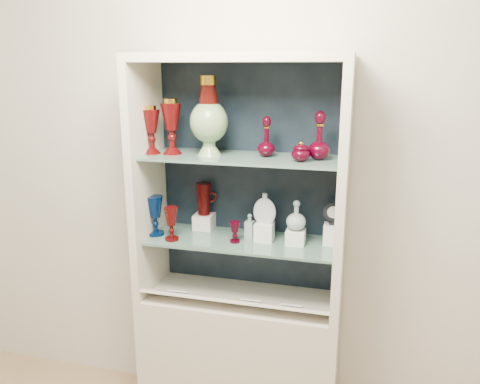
% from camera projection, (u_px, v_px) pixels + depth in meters
% --- Properties ---
extents(wall_back, '(3.50, 0.02, 2.80)m').
position_uv_depth(wall_back, '(251.00, 163.00, 2.42)').
color(wall_back, beige).
rests_on(wall_back, ground).
extents(cabinet_base, '(1.00, 0.40, 0.75)m').
position_uv_depth(cabinet_base, '(240.00, 360.00, 2.48)').
color(cabinet_base, beige).
rests_on(cabinet_base, ground).
extents(cabinet_back_panel, '(0.98, 0.02, 1.15)m').
position_uv_depth(cabinet_back_panel, '(249.00, 178.00, 2.41)').
color(cabinet_back_panel, black).
rests_on(cabinet_back_panel, cabinet_base).
extents(cabinet_side_left, '(0.04, 0.40, 1.15)m').
position_uv_depth(cabinet_side_left, '(148.00, 181.00, 2.35)').
color(cabinet_side_left, beige).
rests_on(cabinet_side_left, cabinet_base).
extents(cabinet_side_right, '(0.04, 0.40, 1.15)m').
position_uv_depth(cabinet_side_right, '(342.00, 193.00, 2.12)').
color(cabinet_side_right, beige).
rests_on(cabinet_side_right, cabinet_base).
extents(cabinet_top_cap, '(1.00, 0.40, 0.04)m').
position_uv_depth(cabinet_top_cap, '(240.00, 58.00, 2.08)').
color(cabinet_top_cap, beige).
rests_on(cabinet_top_cap, cabinet_side_left).
extents(shelf_lower, '(0.92, 0.34, 0.01)m').
position_uv_depth(shelf_lower, '(241.00, 241.00, 2.33)').
color(shelf_lower, slate).
rests_on(shelf_lower, cabinet_side_left).
extents(shelf_upper, '(0.92, 0.34, 0.01)m').
position_uv_depth(shelf_upper, '(241.00, 158.00, 2.22)').
color(shelf_upper, slate).
rests_on(shelf_upper, cabinet_side_left).
extents(label_ledge, '(0.92, 0.17, 0.09)m').
position_uv_depth(label_ledge, '(234.00, 301.00, 2.27)').
color(label_ledge, beige).
rests_on(label_ledge, cabinet_base).
extents(label_card_0, '(0.10, 0.06, 0.03)m').
position_uv_depth(label_card_0, '(179.00, 291.00, 2.34)').
color(label_card_0, white).
rests_on(label_card_0, label_ledge).
extents(label_card_1, '(0.10, 0.06, 0.03)m').
position_uv_depth(label_card_1, '(252.00, 300.00, 2.25)').
color(label_card_1, white).
rests_on(label_card_1, label_ledge).
extents(label_card_2, '(0.10, 0.06, 0.03)m').
position_uv_depth(label_card_2, '(292.00, 305.00, 2.20)').
color(label_card_2, white).
rests_on(label_card_2, label_ledge).
extents(pedestal_lamp_left, '(0.11, 0.11, 0.23)m').
position_uv_depth(pedestal_lamp_left, '(151.00, 130.00, 2.26)').
color(pedestal_lamp_left, '#4C0808').
rests_on(pedestal_lamp_left, shelf_upper).
extents(pedestal_lamp_right, '(0.11, 0.11, 0.27)m').
position_uv_depth(pedestal_lamp_right, '(172.00, 127.00, 2.25)').
color(pedestal_lamp_right, '#4C0808').
rests_on(pedestal_lamp_right, shelf_upper).
extents(enamel_urn, '(0.21, 0.21, 0.37)m').
position_uv_depth(enamel_urn, '(209.00, 116.00, 2.20)').
color(enamel_urn, '#114F31').
rests_on(enamel_urn, shelf_upper).
extents(ruby_decanter_a, '(0.11, 0.11, 0.21)m').
position_uv_depth(ruby_decanter_a, '(267.00, 134.00, 2.18)').
color(ruby_decanter_a, '#3F0011').
rests_on(ruby_decanter_a, shelf_upper).
extents(ruby_decanter_b, '(0.10, 0.10, 0.24)m').
position_uv_depth(ruby_decanter_b, '(320.00, 134.00, 2.10)').
color(ruby_decanter_b, '#3F0011').
rests_on(ruby_decanter_b, shelf_upper).
extents(lidded_bowl, '(0.10, 0.10, 0.09)m').
position_uv_depth(lidded_bowl, '(301.00, 151.00, 2.08)').
color(lidded_bowl, '#3F0011').
rests_on(lidded_bowl, shelf_upper).
extents(cobalt_goblet, '(0.09, 0.09, 0.20)m').
position_uv_depth(cobalt_goblet, '(155.00, 216.00, 2.37)').
color(cobalt_goblet, '#001541').
rests_on(cobalt_goblet, shelf_lower).
extents(ruby_goblet_tall, '(0.08, 0.08, 0.17)m').
position_uv_depth(ruby_goblet_tall, '(171.00, 224.00, 2.30)').
color(ruby_goblet_tall, '#4C0808').
rests_on(ruby_goblet_tall, shelf_lower).
extents(ruby_goblet_small, '(0.06, 0.06, 0.10)m').
position_uv_depth(ruby_goblet_small, '(235.00, 232.00, 2.28)').
color(ruby_goblet_small, '#3F0011').
rests_on(ruby_goblet_small, shelf_lower).
extents(riser_ruby_pitcher, '(0.10, 0.10, 0.08)m').
position_uv_depth(riser_ruby_pitcher, '(204.00, 221.00, 2.47)').
color(riser_ruby_pitcher, silver).
rests_on(riser_ruby_pitcher, shelf_lower).
extents(ruby_pitcher, '(0.15, 0.13, 0.17)m').
position_uv_depth(ruby_pitcher, '(204.00, 199.00, 2.44)').
color(ruby_pitcher, '#4C0808').
rests_on(ruby_pitcher, riser_ruby_pitcher).
extents(clear_square_bottle, '(0.05, 0.05, 0.12)m').
position_uv_depth(clear_square_bottle, '(250.00, 226.00, 2.34)').
color(clear_square_bottle, '#94A8AC').
rests_on(clear_square_bottle, shelf_lower).
extents(riser_flat_flask, '(0.09, 0.09, 0.09)m').
position_uv_depth(riser_flat_flask, '(264.00, 232.00, 2.30)').
color(riser_flat_flask, silver).
rests_on(riser_flat_flask, shelf_lower).
extents(flat_flask, '(0.11, 0.05, 0.16)m').
position_uv_depth(flat_flask, '(265.00, 208.00, 2.27)').
color(flat_flask, silver).
rests_on(flat_flask, riser_flat_flask).
extents(riser_clear_round_decanter, '(0.09, 0.09, 0.07)m').
position_uv_depth(riser_clear_round_decanter, '(296.00, 237.00, 2.26)').
color(riser_clear_round_decanter, silver).
rests_on(riser_clear_round_decanter, shelf_lower).
extents(clear_round_decanter, '(0.11, 0.11, 0.14)m').
position_uv_depth(clear_round_decanter, '(296.00, 216.00, 2.23)').
color(clear_round_decanter, '#94A8AC').
rests_on(clear_round_decanter, riser_clear_round_decanter).
extents(riser_cameo_medallion, '(0.08, 0.08, 0.10)m').
position_uv_depth(riser_cameo_medallion, '(332.00, 234.00, 2.25)').
color(riser_cameo_medallion, silver).
rests_on(riser_cameo_medallion, shelf_lower).
extents(cameo_medallion, '(0.10, 0.05, 0.11)m').
position_uv_depth(cameo_medallion, '(333.00, 213.00, 2.23)').
color(cameo_medallion, black).
rests_on(cameo_medallion, riser_cameo_medallion).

